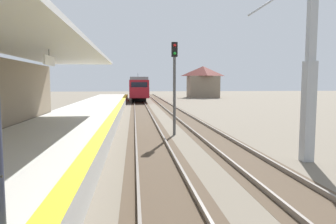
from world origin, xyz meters
TOP-DOWN VIEW (x-y plane):
  - station_platform at (-2.50, 16.00)m, footprint 5.00×80.00m
  - track_pair_nearest_platform at (1.90, 20.00)m, footprint 2.34×120.00m
  - track_pair_middle at (5.30, 20.00)m, footprint 2.34×120.00m
  - approaching_train at (1.90, 53.10)m, footprint 2.93×19.60m
  - rail_signal_post at (3.36, 16.70)m, footprint 0.32×0.34m
  - catenary_pylon_far_side at (7.26, 10.32)m, footprint 5.00×0.40m
  - distant_trackside_house at (15.29, 61.74)m, footprint 6.60×5.28m

SIDE VIEW (x-z plane):
  - track_pair_nearest_platform at x=1.90m, z-range -0.03..0.13m
  - track_pair_middle at x=5.30m, z-range -0.03..0.13m
  - station_platform at x=-2.50m, z-range 0.00..0.90m
  - approaching_train at x=1.90m, z-range -0.20..4.56m
  - rail_signal_post at x=3.36m, z-range 0.59..5.79m
  - distant_trackside_house at x=15.29m, z-range 0.14..6.54m
  - catenary_pylon_far_side at x=7.26m, z-range -0.15..7.35m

